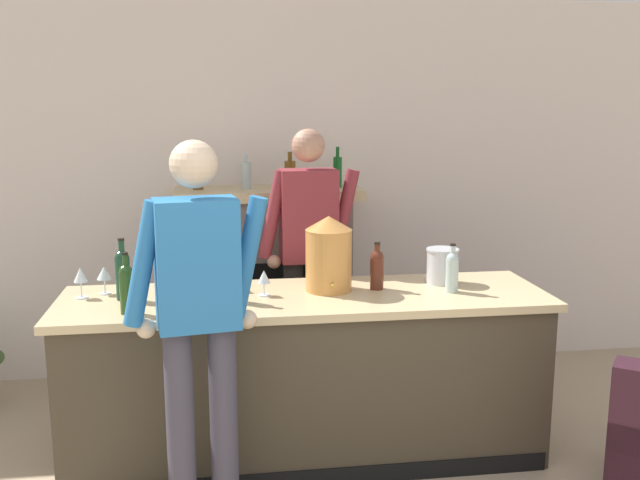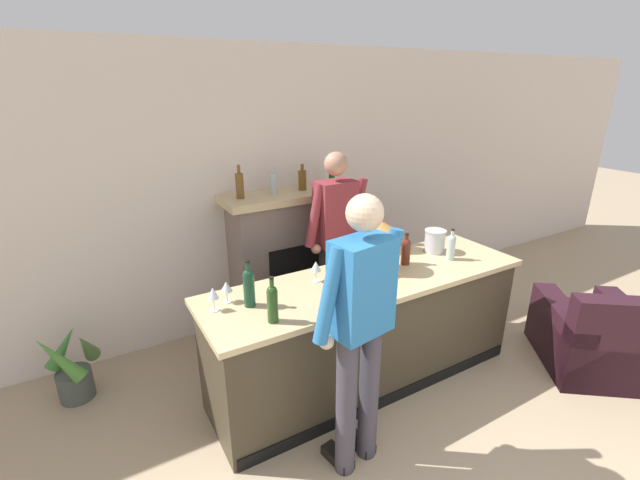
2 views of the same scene
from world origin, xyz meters
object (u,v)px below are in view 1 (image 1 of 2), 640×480
Objects in this scene: wine_bottle_cabernet_heavy at (233,276)px; wine_glass_near_bucket at (104,274)px; wine_glass_front_right at (80,276)px; ice_bucket_steel at (442,266)px; wine_bottle_rose_blush at (452,270)px; wine_glass_back_row at (264,278)px; wine_glass_mid_counter at (231,270)px; wine_bottle_merlot_tall at (123,272)px; fireplace_stone at (269,284)px; copper_dispenser at (329,253)px; person_bartender at (309,256)px; wine_bottle_port_short at (377,268)px; wine_bottle_riesling_slim at (127,287)px; person_customer at (199,322)px.

wine_glass_near_bucket is at bearing 160.07° from wine_bottle_cabernet_heavy.
wine_bottle_cabernet_heavy is 1.85× the size of wine_glass_front_right.
ice_bucket_steel is 0.20m from wine_bottle_rose_blush.
wine_glass_back_row is (0.17, 0.10, -0.04)m from wine_bottle_cabernet_heavy.
wine_glass_near_bucket is (-0.70, 0.03, -0.01)m from wine_glass_mid_counter.
ice_bucket_steel is at bearing -0.23° from wine_glass_mid_counter.
wine_bottle_merlot_tall reaches higher than wine_glass_near_bucket.
copper_dispenser is at bearing -77.02° from fireplace_stone.
wine_glass_front_right is at bearing -156.74° from person_bartender.
wine_bottle_port_short is 1.63m from wine_glass_front_right.
wine_bottle_riesling_slim is at bearing -139.11° from person_bartender.
wine_glass_mid_counter reaches higher than wine_glass_back_row.
wine_glass_back_row is 0.89m from wine_glass_near_bucket.
wine_glass_near_bucket is at bearing 173.15° from wine_bottle_rose_blush.
wine_bottle_cabernet_heavy is 0.55m from wine_bottle_riesling_slim.
fireplace_stone is at bearing 77.71° from wine_bottle_cabernet_heavy.
person_customer is at bearing -116.52° from wine_glass_back_row.
person_customer reaches higher than fireplace_stone.
fireplace_stone reaches higher than wine_bottle_rose_blush.
fireplace_stone is 1.15m from wine_glass_mid_counter.
copper_dispenser is 2.06× the size of ice_bucket_steel.
fireplace_stone is at bearing 46.12° from wine_glass_near_bucket.
wine_bottle_rose_blush is (0.94, -1.25, 0.36)m from fireplace_stone.
copper_dispenser is at bearing 9.23° from wine_glass_back_row.
wine_glass_near_bucket is at bearing 113.04° from wine_bottle_riesling_slim.
wine_bottle_port_short is at bearing -4.19° from wine_glass_near_bucket.
person_customer reaches higher than wine_bottle_rose_blush.
ice_bucket_steel is at bearing 11.79° from wine_bottle_riesling_slim.
wine_glass_front_right is (-2.04, 0.16, -0.00)m from wine_bottle_rose_blush.
wine_glass_front_right is at bearing 130.07° from person_customer.
wine_glass_back_row is at bearing -2.44° from wine_bottle_merlot_tall.
fireplace_stone is 10.92× the size of wine_glass_near_bucket.
wine_bottle_riesling_slim is (-1.04, -0.90, 0.07)m from person_bartender.
fireplace_stone is 4.02× the size of copper_dispenser.
person_customer reaches higher than wine_glass_near_bucket.
wine_bottle_merlot_tall is (-1.12, -0.03, -0.06)m from copper_dispenser.
fireplace_stone is at bearing 126.80° from wine_bottle_rose_blush.
person_customer is at bearing -149.92° from ice_bucket_steel.
wine_bottle_cabernet_heavy reaches higher than wine_bottle_port_short.
fireplace_stone is 10.21× the size of wine_glass_mid_counter.
person_customer is at bearing -133.76° from copper_dispenser.
fireplace_stone reaches higher than wine_glass_front_right.
fireplace_stone is 12.01× the size of wine_glass_back_row.
person_bartender is 1.44m from wine_glass_front_right.
wine_bottle_riesling_slim is at bearing -168.21° from ice_bucket_steel.
wine_bottle_cabernet_heavy is at bearing -12.35° from wine_bottle_merlot_tall.
wine_glass_mid_counter is at bearing 91.66° from wine_bottle_cabernet_heavy.
wine_bottle_merlot_tall is (-0.05, 0.27, 0.01)m from wine_bottle_riesling_slim.
wine_bottle_riesling_slim is at bearing -144.88° from wine_glass_mid_counter.
wine_bottle_cabernet_heavy is 0.75m from wine_glass_near_bucket.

